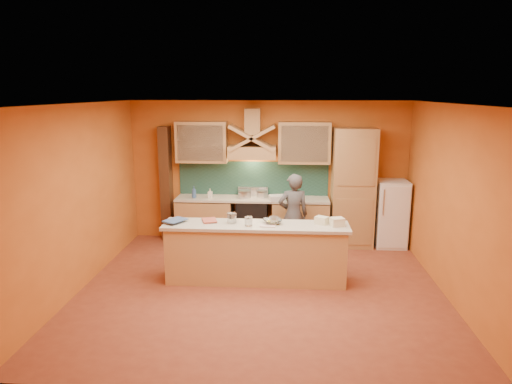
# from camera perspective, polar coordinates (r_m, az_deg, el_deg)

# --- Properties ---
(floor) EXTENTS (5.50, 5.00, 0.01)m
(floor) POSITION_cam_1_polar(r_m,az_deg,el_deg) (7.17, 0.62, -12.01)
(floor) COLOR brown
(floor) RESTS_ON ground
(ceiling) EXTENTS (5.50, 5.00, 0.01)m
(ceiling) POSITION_cam_1_polar(r_m,az_deg,el_deg) (6.52, 0.68, 10.98)
(ceiling) COLOR white
(ceiling) RESTS_ON wall_back
(wall_back) EXTENTS (5.50, 0.02, 2.80)m
(wall_back) POSITION_cam_1_polar(r_m,az_deg,el_deg) (9.15, 1.54, 2.59)
(wall_back) COLOR #C66926
(wall_back) RESTS_ON floor
(wall_front) EXTENTS (5.50, 0.02, 2.80)m
(wall_front) POSITION_cam_1_polar(r_m,az_deg,el_deg) (4.32, -1.26, -8.82)
(wall_front) COLOR #C66926
(wall_front) RESTS_ON floor
(wall_left) EXTENTS (0.02, 5.00, 2.80)m
(wall_left) POSITION_cam_1_polar(r_m,az_deg,el_deg) (7.39, -21.17, -0.65)
(wall_left) COLOR #C66926
(wall_left) RESTS_ON floor
(wall_right) EXTENTS (0.02, 5.00, 2.80)m
(wall_right) POSITION_cam_1_polar(r_m,az_deg,el_deg) (7.11, 23.37, -1.33)
(wall_right) COLOR #C66926
(wall_right) RESTS_ON floor
(base_cabinet_left) EXTENTS (1.10, 0.60, 0.86)m
(base_cabinet_left) POSITION_cam_1_polar(r_m,az_deg,el_deg) (9.22, -6.38, -3.60)
(base_cabinet_left) COLOR #AE814F
(base_cabinet_left) RESTS_ON floor
(base_cabinet_right) EXTENTS (1.10, 0.60, 0.86)m
(base_cabinet_right) POSITION_cam_1_polar(r_m,az_deg,el_deg) (9.08, 5.54, -3.84)
(base_cabinet_right) COLOR #AE814F
(base_cabinet_right) RESTS_ON floor
(counter_top) EXTENTS (3.00, 0.62, 0.04)m
(counter_top) POSITION_cam_1_polar(r_m,az_deg,el_deg) (8.98, -0.47, -0.86)
(counter_top) COLOR #BEB4A1
(counter_top) RESTS_ON base_cabinet_left
(stove) EXTENTS (0.60, 0.58, 0.90)m
(stove) POSITION_cam_1_polar(r_m,az_deg,el_deg) (9.09, -0.47, -3.62)
(stove) COLOR black
(stove) RESTS_ON floor
(backsplash) EXTENTS (3.00, 0.03, 0.70)m
(backsplash) POSITION_cam_1_polar(r_m,az_deg,el_deg) (9.18, -0.34, 1.68)
(backsplash) COLOR #1C3E36
(backsplash) RESTS_ON wall_back
(range_hood) EXTENTS (0.92, 0.50, 0.24)m
(range_hood) POSITION_cam_1_polar(r_m,az_deg,el_deg) (8.86, -0.46, 5.02)
(range_hood) COLOR #AE814F
(range_hood) RESTS_ON wall_back
(hood_chimney) EXTENTS (0.30, 0.30, 0.50)m
(hood_chimney) POSITION_cam_1_polar(r_m,az_deg,el_deg) (8.90, -0.42, 8.80)
(hood_chimney) COLOR #AE814F
(hood_chimney) RESTS_ON wall_back
(upper_cabinet_left) EXTENTS (1.00, 0.35, 0.80)m
(upper_cabinet_left) POSITION_cam_1_polar(r_m,az_deg,el_deg) (9.04, -6.79, 6.23)
(upper_cabinet_left) COLOR #AE814F
(upper_cabinet_left) RESTS_ON wall_back
(upper_cabinet_right) EXTENTS (1.00, 0.35, 0.80)m
(upper_cabinet_right) POSITION_cam_1_polar(r_m,az_deg,el_deg) (8.90, 6.05, 6.14)
(upper_cabinet_right) COLOR #AE814F
(upper_cabinet_right) RESTS_ON wall_back
(pantry_column) EXTENTS (0.80, 0.60, 2.30)m
(pantry_column) POSITION_cam_1_polar(r_m,az_deg,el_deg) (8.99, 12.02, 0.52)
(pantry_column) COLOR #AE814F
(pantry_column) RESTS_ON floor
(fridge) EXTENTS (0.58, 0.60, 1.30)m
(fridge) POSITION_cam_1_polar(r_m,az_deg,el_deg) (9.24, 16.49, -2.59)
(fridge) COLOR white
(fridge) RESTS_ON floor
(trim_column_left) EXTENTS (0.20, 0.30, 2.30)m
(trim_column_left) POSITION_cam_1_polar(r_m,az_deg,el_deg) (9.36, -11.15, 1.03)
(trim_column_left) COLOR #472816
(trim_column_left) RESTS_ON floor
(island_body) EXTENTS (2.80, 0.55, 0.88)m
(island_body) POSITION_cam_1_polar(r_m,az_deg,el_deg) (7.28, -0.03, -7.86)
(island_body) COLOR tan
(island_body) RESTS_ON floor
(island_top) EXTENTS (2.90, 0.62, 0.05)m
(island_top) POSITION_cam_1_polar(r_m,az_deg,el_deg) (7.13, -0.03, -4.24)
(island_top) COLOR #BEB4A1
(island_top) RESTS_ON island_body
(person) EXTENTS (0.62, 0.46, 1.53)m
(person) POSITION_cam_1_polar(r_m,az_deg,el_deg) (8.35, 4.68, -2.88)
(person) COLOR #4C4C51
(person) RESTS_ON floor
(pot_large) EXTENTS (0.34, 0.34, 0.14)m
(pot_large) POSITION_cam_1_polar(r_m,az_deg,el_deg) (8.98, -1.46, -0.39)
(pot_large) COLOR #B3B4BB
(pot_large) RESTS_ON stove
(pot_small) EXTENTS (0.27, 0.27, 0.14)m
(pot_small) POSITION_cam_1_polar(r_m,az_deg,el_deg) (9.02, 0.74, -0.35)
(pot_small) COLOR silver
(pot_small) RESTS_ON stove
(soap_bottle_a) EXTENTS (0.08, 0.09, 0.18)m
(soap_bottle_a) POSITION_cam_1_polar(r_m,az_deg,el_deg) (9.00, -5.76, -0.16)
(soap_bottle_a) COLOR silver
(soap_bottle_a) RESTS_ON counter_top
(soap_bottle_b) EXTENTS (0.12, 0.12, 0.24)m
(soap_bottle_b) POSITION_cam_1_polar(r_m,az_deg,el_deg) (9.02, -7.76, -0.01)
(soap_bottle_b) COLOR #32538A
(soap_bottle_b) RESTS_ON counter_top
(bowl_back) EXTENTS (0.28, 0.28, 0.08)m
(bowl_back) POSITION_cam_1_polar(r_m,az_deg,el_deg) (8.85, 4.95, -0.69)
(bowl_back) COLOR silver
(bowl_back) RESTS_ON counter_top
(dish_rack) EXTENTS (0.33, 0.28, 0.10)m
(dish_rack) POSITION_cam_1_polar(r_m,az_deg,el_deg) (8.76, 2.63, -0.74)
(dish_rack) COLOR silver
(dish_rack) RESTS_ON counter_top
(book_lower) EXTENTS (0.30, 0.35, 0.03)m
(book_lower) POSITION_cam_1_polar(r_m,az_deg,el_deg) (7.30, -6.71, -3.61)
(book_lower) COLOR #AD4E3D
(book_lower) RESTS_ON island_top
(book_upper) EXTENTS (0.40, 0.43, 0.03)m
(book_upper) POSITION_cam_1_polar(r_m,az_deg,el_deg) (7.40, -10.74, -3.35)
(book_upper) COLOR #405B8E
(book_upper) RESTS_ON island_top
(jar_large) EXTENTS (0.15, 0.15, 0.16)m
(jar_large) POSITION_cam_1_polar(r_m,az_deg,el_deg) (7.17, -3.06, -3.28)
(jar_large) COLOR silver
(jar_large) RESTS_ON island_top
(jar_small) EXTENTS (0.13, 0.13, 0.15)m
(jar_small) POSITION_cam_1_polar(r_m,az_deg,el_deg) (7.01, -0.94, -3.69)
(jar_small) COLOR silver
(jar_small) RESTS_ON island_top
(kitchen_scale) EXTENTS (0.12, 0.12, 0.09)m
(kitchen_scale) POSITION_cam_1_polar(r_m,az_deg,el_deg) (7.14, 2.23, -3.62)
(kitchen_scale) COLOR silver
(kitchen_scale) RESTS_ON island_top
(mixing_bowl) EXTENTS (0.36, 0.36, 0.07)m
(mixing_bowl) POSITION_cam_1_polar(r_m,az_deg,el_deg) (7.15, 2.06, -3.70)
(mixing_bowl) COLOR silver
(mixing_bowl) RESTS_ON island_top
(cloth) EXTENTS (0.25, 0.20, 0.02)m
(cloth) POSITION_cam_1_polar(r_m,az_deg,el_deg) (7.03, 1.49, -4.21)
(cloth) COLOR beige
(cloth) RESTS_ON island_top
(grocery_bag_a) EXTENTS (0.24, 0.21, 0.13)m
(grocery_bag_a) POSITION_cam_1_polar(r_m,az_deg,el_deg) (7.12, 10.12, -3.70)
(grocery_bag_a) COLOR beige
(grocery_bag_a) RESTS_ON island_top
(grocery_bag_b) EXTENTS (0.24, 0.22, 0.12)m
(grocery_bag_b) POSITION_cam_1_polar(r_m,az_deg,el_deg) (7.20, 8.22, -3.52)
(grocery_bag_b) COLOR beige
(grocery_bag_b) RESTS_ON island_top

